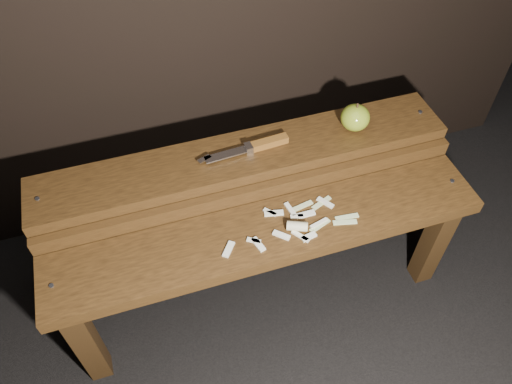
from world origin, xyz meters
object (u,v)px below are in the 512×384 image
object	(u,v)px
bench_rear_tier	(245,174)
knife	(258,146)
bench_front_tier	(269,247)
apple	(355,118)

from	to	relation	value
bench_rear_tier	knife	world-z (taller)	knife
bench_rear_tier	knife	size ratio (longest dim) A/B	4.48
bench_front_tier	bench_rear_tier	bearing A→B (deg)	90.00
knife	bench_front_tier	bearing A→B (deg)	-100.45
apple	knife	size ratio (longest dim) A/B	0.33
apple	knife	distance (m)	0.29
bench_front_tier	apple	size ratio (longest dim) A/B	13.53
bench_front_tier	knife	world-z (taller)	knife
bench_rear_tier	knife	xyz separation A→B (m)	(0.04, 0.01, 0.10)
apple	knife	world-z (taller)	apple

